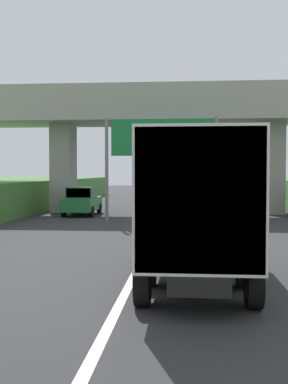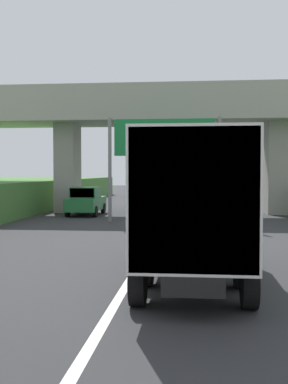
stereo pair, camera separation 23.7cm
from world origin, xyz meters
name	(u,v)px [view 1 (the left image)]	position (x,y,z in m)	size (l,w,h in m)	color
lane_centre_stripe	(160,225)	(0.00, 28.93, 0.00)	(0.20, 97.86, 0.01)	white
overpass_bridge	(166,119)	(0.00, 36.16, 6.04)	(40.00, 4.80, 7.97)	#9E998E
overhead_highway_sign	(161,144)	(0.00, 30.07, 4.05)	(5.88, 0.18, 5.47)	slate
truck_silver	(196,201)	(1.54, 16.50, 1.93)	(2.44, 7.30, 3.44)	black
car_green	(82,201)	(-4.99, 33.82, 0.86)	(1.86, 4.10, 1.72)	#236B38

